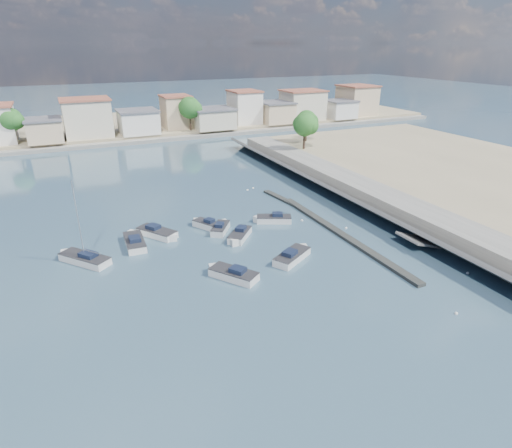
{
  "coord_description": "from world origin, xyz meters",
  "views": [
    {
      "loc": [
        -21.37,
        -27.69,
        20.93
      ],
      "look_at": [
        -2.08,
        14.2,
        1.4
      ],
      "focal_mm": 30.0,
      "sensor_mm": 36.0,
      "label": 1
    }
  ],
  "objects": [
    {
      "name": "ground",
      "position": [
        0.0,
        40.0,
        0.0
      ],
      "size": [
        400.0,
        400.0,
        0.0
      ],
      "primitive_type": "plane",
      "color": "#315262",
      "rests_on": "ground"
    },
    {
      "name": "seawall_walkway",
      "position": [
        18.5,
        13.0,
        0.9
      ],
      "size": [
        5.0,
        90.0,
        1.8
      ],
      "primitive_type": "cube",
      "color": "slate",
      "rests_on": "ground"
    },
    {
      "name": "seawall_embankment",
      "position": [
        40.1,
        12.99,
        0.85
      ],
      "size": [
        49.65,
        90.0,
        2.9
      ],
      "color": "slate",
      "rests_on": "ground"
    },
    {
      "name": "breakwater",
      "position": [
        6.9,
        12.69,
        0.17
      ],
      "size": [
        2.0,
        31.02,
        0.35
      ],
      "color": "black",
      "rests_on": "ground"
    },
    {
      "name": "far_shore_land",
      "position": [
        0.0,
        92.0,
        0.7
      ],
      "size": [
        160.0,
        40.0,
        1.4
      ],
      "primitive_type": "cube",
      "color": "gray",
      "rests_on": "ground"
    },
    {
      "name": "far_shore_quay",
      "position": [
        0.0,
        71.0,
        0.4
      ],
      "size": [
        160.0,
        2.5,
        0.8
      ],
      "primitive_type": "cube",
      "color": "slate",
      "rests_on": "ground"
    },
    {
      "name": "far_town",
      "position": [
        10.71,
        76.92,
        4.93
      ],
      "size": [
        113.01,
        12.8,
        8.35
      ],
      "color": "beige",
      "rests_on": "far_shore_land"
    },
    {
      "name": "shore_trees",
      "position": [
        8.34,
        68.11,
        6.22
      ],
      "size": [
        74.56,
        38.32,
        7.92
      ],
      "color": "#38281E",
      "rests_on": "ground"
    },
    {
      "name": "motorboat_a",
      "position": [
        -8.42,
        6.12,
        0.38
      ],
      "size": [
        4.29,
        4.98,
        1.48
      ],
      "color": "silver",
      "rests_on": "ground"
    },
    {
      "name": "motorboat_b",
      "position": [
        -5.46,
        17.0,
        0.38
      ],
      "size": [
        3.35,
        3.87,
        1.48
      ],
      "color": "silver",
      "rests_on": "ground"
    },
    {
      "name": "motorboat_c",
      "position": [
        1.43,
        16.92,
        0.38
      ],
      "size": [
        4.72,
        3.34,
        1.48
      ],
      "color": "silver",
      "rests_on": "ground"
    },
    {
      "name": "motorboat_d",
      "position": [
        -4.32,
        13.99,
        0.38
      ],
      "size": [
        3.99,
        4.23,
        1.48
      ],
      "color": "silver",
      "rests_on": "ground"
    },
    {
      "name": "motorboat_e",
      "position": [
        -15.63,
        17.49,
        0.38
      ],
      "size": [
        2.16,
        5.57,
        1.48
      ],
      "color": "silver",
      "rests_on": "ground"
    },
    {
      "name": "motorboat_f",
      "position": [
        -6.73,
        18.81,
        0.38
      ],
      "size": [
        3.1,
        3.95,
        1.48
      ],
      "color": "silver",
      "rests_on": "ground"
    },
    {
      "name": "motorboat_g",
      "position": [
        -12.64,
        18.63,
        0.38
      ],
      "size": [
        4.37,
        5.19,
        1.48
      ],
      "color": "silver",
      "rests_on": "ground"
    },
    {
      "name": "motorboat_h",
      "position": [
        -1.12,
        6.95,
        0.38
      ],
      "size": [
        5.09,
        4.04,
        1.48
      ],
      "color": "silver",
      "rests_on": "ground"
    },
    {
      "name": "sailboat",
      "position": [
        -21.2,
        15.5,
        0.42
      ],
      "size": [
        5.03,
        5.55,
        9.0
      ],
      "color": "silver",
      "rests_on": "ground"
    },
    {
      "name": "mooring_buoys",
      "position": [
        6.97,
        12.8,
        0.05
      ],
      "size": [
        9.62,
        38.11,
        0.31
      ],
      "color": "white",
      "rests_on": "ground"
    }
  ]
}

